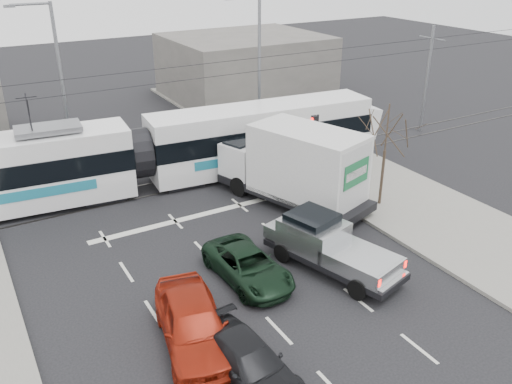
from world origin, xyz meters
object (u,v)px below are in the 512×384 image
tram (139,155)px  bare_tree (387,132)px  green_car (248,266)px  red_car (193,324)px  street_lamp_near (257,61)px  traffic_signal (315,134)px  street_lamp_far (58,76)px  box_truck (296,167)px  dark_car (250,362)px  navy_pickup (291,182)px  silver_pickup (326,244)px

tram → bare_tree: bearing=-34.3°
green_car → red_car: (-3.32, -2.40, 0.23)m
bare_tree → tram: 12.36m
street_lamp_near → red_car: size_ratio=1.83×
green_car → red_car: bearing=-146.1°
traffic_signal → street_lamp_far: (-10.66, 9.50, 2.37)m
box_truck → traffic_signal: bearing=17.8°
street_lamp_far → box_truck: 14.29m
bare_tree → street_lamp_far: size_ratio=0.56×
bare_tree → traffic_signal: bearing=105.8°
dark_car → red_car: bearing=106.5°
traffic_signal → street_lamp_near: 7.91m
box_truck → street_lamp_near: bearing=53.2°
street_lamp_near → tram: 10.37m
traffic_signal → navy_pickup: (-2.23, -1.23, -1.79)m
traffic_signal → navy_pickup: traffic_signal is taller
bare_tree → red_car: (-12.02, -4.74, -2.95)m
tram → dark_car: (-1.79, -14.70, -1.32)m
tram → green_car: size_ratio=6.10×
traffic_signal → tram: tram is taller
tram → navy_pickup: tram is taller
green_car → dark_car: size_ratio=1.04×
tram → dark_car: size_ratio=6.36×
silver_pickup → street_lamp_far: bearing=95.0°
bare_tree → navy_pickup: size_ratio=1.03×
tram → box_truck: 8.09m
traffic_signal → tram: size_ratio=0.13×
box_truck → green_car: 7.18m
box_truck → dark_car: 12.17m
traffic_signal → street_lamp_far: street_lamp_far is taller
traffic_signal → red_car: bearing=-141.3°
box_truck → red_car: (-8.59, -7.08, -1.11)m
street_lamp_far → red_car: bearing=-90.7°
silver_pickup → green_car: (-3.11, 0.73, -0.42)m
navy_pickup → street_lamp_near: bearing=47.1°
tram → red_car: bearing=-96.5°
tram → box_truck: size_ratio=3.21×
bare_tree → dark_car: bare_tree is taller
bare_tree → tram: bearing=140.5°
bare_tree → red_car: bare_tree is taller
street_lamp_near → silver_pickup: size_ratio=1.49×
bare_tree → traffic_signal: bare_tree is taller
red_car → dark_car: size_ratio=1.17×
street_lamp_near → green_car: 16.81m
silver_pickup → red_car: size_ratio=1.22×
red_car → navy_pickup: bearing=52.5°
silver_pickup → box_truck: (2.16, 5.41, 0.92)m
green_car → dark_car: (-2.51, -4.58, 0.00)m
street_lamp_near → navy_pickup: street_lamp_near is taller
red_car → dark_car: 2.34m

